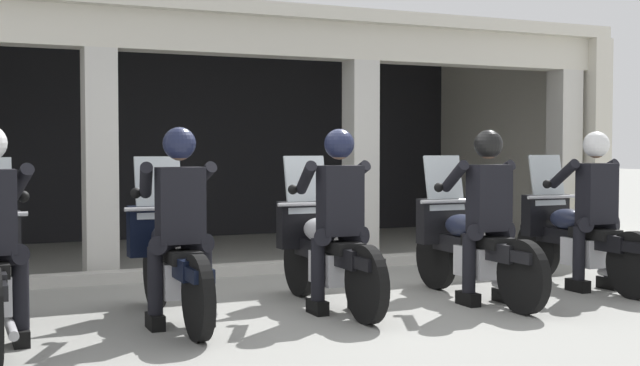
% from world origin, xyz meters
% --- Properties ---
extents(ground_plane, '(80.00, 80.00, 0.00)m').
position_xyz_m(ground_plane, '(0.00, 3.00, 0.00)').
color(ground_plane, gray).
extents(station_building, '(10.74, 4.31, 3.11)m').
position_xyz_m(station_building, '(0.06, 4.70, 1.99)').
color(station_building, black).
rests_on(station_building, ground).
extents(kerb_strip, '(10.24, 0.24, 0.12)m').
position_xyz_m(kerb_strip, '(0.06, 2.03, 0.06)').
color(kerb_strip, '#B7B5AD').
rests_on(kerb_strip, ground).
extents(motorcycle_left, '(0.62, 2.04, 1.35)m').
position_xyz_m(motorcycle_left, '(-1.40, -0.12, 0.50)').
color(motorcycle_left, black).
rests_on(motorcycle_left, ground).
extents(police_officer_left, '(0.63, 0.61, 1.58)m').
position_xyz_m(police_officer_left, '(-1.40, -0.40, 0.94)').
color(police_officer_left, black).
rests_on(police_officer_left, ground).
extents(motorcycle_center, '(0.62, 2.04, 1.35)m').
position_xyz_m(motorcycle_center, '(0.00, -0.08, 0.50)').
color(motorcycle_center, black).
rests_on(motorcycle_center, ground).
extents(police_officer_center, '(0.63, 0.61, 1.58)m').
position_xyz_m(police_officer_center, '(0.00, -0.37, 0.94)').
color(police_officer_center, black).
rests_on(police_officer_center, ground).
extents(motorcycle_right, '(0.62, 2.04, 1.35)m').
position_xyz_m(motorcycle_right, '(1.41, -0.27, 0.50)').
color(motorcycle_right, black).
rests_on(motorcycle_right, ground).
extents(police_officer_right, '(0.63, 0.61, 1.58)m').
position_xyz_m(police_officer_right, '(1.40, -0.56, 0.94)').
color(police_officer_right, black).
rests_on(police_officer_right, ground).
extents(motorcycle_far_right, '(0.62, 2.04, 1.35)m').
position_xyz_m(motorcycle_far_right, '(2.81, -0.10, 0.50)').
color(motorcycle_far_right, black).
rests_on(motorcycle_far_right, ground).
extents(police_officer_far_right, '(0.63, 0.61, 1.58)m').
position_xyz_m(police_officer_far_right, '(2.81, -0.38, 0.94)').
color(police_officer_far_right, black).
rests_on(police_officer_far_right, ground).
extents(bollard_kerbside, '(0.14, 0.14, 1.01)m').
position_xyz_m(bollard_kerbside, '(5.11, 1.85, 0.50)').
color(bollard_kerbside, yellow).
rests_on(bollard_kerbside, ground).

